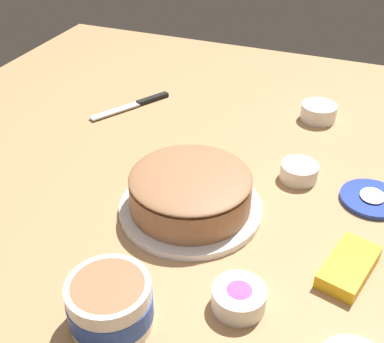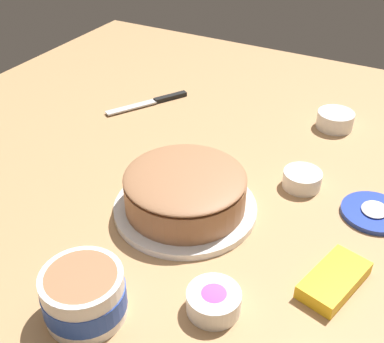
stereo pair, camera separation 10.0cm
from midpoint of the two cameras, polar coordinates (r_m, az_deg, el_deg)
name	(u,v)px [view 2 (the right image)]	position (r m, az deg, el deg)	size (l,w,h in m)	color
ground_plane	(195,173)	(1.05, 3.09, -0.28)	(1.54, 1.54, 0.00)	tan
frosted_cake	(185,193)	(0.92, 2.28, -2.61)	(0.28, 0.28, 0.09)	white
frosting_tub	(84,294)	(0.75, -8.70, -14.13)	(0.13, 0.13, 0.08)	white
frosting_tub_lid	(374,212)	(1.02, 23.11, -4.49)	(0.12, 0.12, 0.02)	#233DAD
spreading_knife	(155,101)	(1.33, -2.22, 8.13)	(0.21, 0.14, 0.01)	silver
sprinkle_bowl_pink	(335,120)	(1.27, 18.52, 5.69)	(0.09, 0.09, 0.04)	white
sprinkle_bowl_green	(302,179)	(1.04, 15.40, -0.92)	(0.08, 0.08, 0.04)	white
sprinkle_bowl_rainbow	(214,300)	(0.77, 6.38, -14.84)	(0.08, 0.08, 0.04)	white
candy_box_lower	(334,280)	(0.85, 19.56, -11.96)	(0.13, 0.07, 0.03)	yellow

